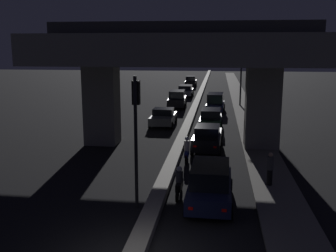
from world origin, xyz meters
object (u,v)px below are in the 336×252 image
object	(u,v)px
car_black_second	(207,138)
car_silver_third_oncoming	(185,90)
car_black_second_oncoming	(177,99)
motorcycle_black_filtering_near	(179,184)
car_dark_blue_fourth	(215,102)
street_lamp	(238,61)
car_grey_lead_oncoming	(163,117)
car_dark_blue_lead	(210,184)
car_black_fourth_oncoming	(191,81)
motorcycle_blue_filtering_mid	(187,151)
traffic_light_left_of_median	(136,119)
car_dark_green_third	(211,119)
pedestrian_on_sidewalk	(270,169)

from	to	relation	value
car_black_second	car_silver_third_oncoming	world-z (taller)	car_black_second
car_black_second_oncoming	car_silver_third_oncoming	xyz separation A→B (m)	(0.07, 10.10, -0.15)
car_silver_third_oncoming	motorcycle_black_filtering_near	xyz separation A→B (m)	(2.76, -35.98, -0.23)
motorcycle_black_filtering_near	car_dark_blue_fourth	bearing A→B (deg)	-1.29
street_lamp	car_dark_blue_fourth	xyz separation A→B (m)	(-2.39, -4.26, -4.05)
car_grey_lead_oncoming	car_silver_third_oncoming	world-z (taller)	car_silver_third_oncoming
street_lamp	motorcycle_black_filtering_near	bearing A→B (deg)	-97.64
car_dark_blue_lead	motorcycle_black_filtering_near	world-z (taller)	car_dark_blue_lead
car_black_fourth_oncoming	car_grey_lead_oncoming	bearing A→B (deg)	-0.37
motorcycle_black_filtering_near	motorcycle_blue_filtering_mid	size ratio (longest dim) A/B	1.05
motorcycle_black_filtering_near	car_black_second	bearing A→B (deg)	-5.13
car_dark_blue_fourth	traffic_light_left_of_median	bearing A→B (deg)	176.04
car_dark_blue_lead	car_black_fourth_oncoming	distance (m)	50.15
car_grey_lead_oncoming	car_dark_blue_lead	bearing A→B (deg)	15.45
car_dark_green_third	car_black_second_oncoming	distance (m)	11.60
car_dark_blue_lead	car_black_second_oncoming	xyz separation A→B (m)	(-4.19, 26.53, 0.09)
car_grey_lead_oncoming	motorcycle_black_filtering_near	world-z (taller)	car_grey_lead_oncoming
car_black_second	car_black_fourth_oncoming	distance (m)	41.49
car_dark_blue_fourth	motorcycle_blue_filtering_mid	bearing A→B (deg)	178.21
car_dark_blue_fourth	car_silver_third_oncoming	bearing A→B (deg)	21.06
car_black_fourth_oncoming	car_black_second	bearing A→B (deg)	5.05
car_grey_lead_oncoming	motorcycle_black_filtering_near	xyz separation A→B (m)	(2.93, -15.77, -0.14)
car_black_second_oncoming	motorcycle_black_filtering_near	bearing A→B (deg)	4.40
car_black_second_oncoming	car_black_fourth_oncoming	distance (m)	23.43
car_black_fourth_oncoming	motorcycle_black_filtering_near	bearing A→B (deg)	3.00
car_dark_blue_lead	pedestrian_on_sidewalk	size ratio (longest dim) A/B	2.83
car_black_second_oncoming	car_black_second	bearing A→B (deg)	10.24
car_black_second	motorcycle_black_filtering_near	xyz separation A→B (m)	(-1.00, -8.01, -0.27)
motorcycle_blue_filtering_mid	car_dark_blue_lead	bearing A→B (deg)	-166.90
car_dark_blue_lead	car_dark_green_third	bearing A→B (deg)	2.35
car_dark_blue_fourth	car_black_fourth_oncoming	bearing A→B (deg)	12.34
car_black_second	car_silver_third_oncoming	xyz separation A→B (m)	(-3.75, 27.97, -0.04)
street_lamp	traffic_light_left_of_median	bearing A→B (deg)	-100.39
car_black_second	car_black_fourth_oncoming	size ratio (longest dim) A/B	0.95
motorcycle_black_filtering_near	car_grey_lead_oncoming	bearing A→B (deg)	12.49
street_lamp	car_dark_green_third	size ratio (longest dim) A/B	2.17
car_black_second_oncoming	pedestrian_on_sidewalk	world-z (taller)	car_black_second_oncoming
traffic_light_left_of_median	car_dark_blue_lead	size ratio (longest dim) A/B	1.21
car_dark_blue_fourth	car_black_fourth_oncoming	size ratio (longest dim) A/B	0.92
street_lamp	car_black_fourth_oncoming	xyz separation A→B (m)	(-6.71, 21.50, -4.12)
car_dark_green_third	car_black_second_oncoming	xyz separation A→B (m)	(-3.89, 10.93, 0.13)
car_black_second	car_black_fourth_oncoming	xyz separation A→B (m)	(-3.98, 41.30, 0.06)
car_grey_lead_oncoming	car_black_second_oncoming	distance (m)	10.12
car_dark_blue_lead	car_silver_third_oncoming	distance (m)	36.86
car_dark_green_third	motorcycle_black_filtering_near	world-z (taller)	car_dark_green_third
car_dark_blue_lead	car_black_fourth_oncoming	bearing A→B (deg)	6.22
traffic_light_left_of_median	car_grey_lead_oncoming	xyz separation A→B (m)	(-1.32, 17.11, -2.95)
car_black_second	motorcycle_blue_filtering_mid	world-z (taller)	car_black_second
car_dark_blue_lead	motorcycle_black_filtering_near	xyz separation A→B (m)	(-1.36, 0.64, -0.29)
car_dark_blue_lead	motorcycle_blue_filtering_mid	size ratio (longest dim) A/B	2.48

